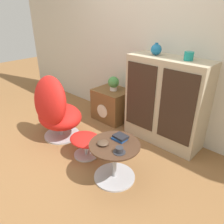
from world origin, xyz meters
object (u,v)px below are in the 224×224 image
at_px(sideboard, 165,102).
at_px(teacup, 119,150).
at_px(tv_console, 112,105).
at_px(vase_leftmost, 156,49).
at_px(potted_plant, 113,83).
at_px(coffee_table, 115,160).
at_px(egg_chair, 55,109).
at_px(bowl, 103,143).
at_px(vase_inner_left, 189,56).
at_px(book_stack, 120,137).
at_px(ottoman, 85,141).

relative_size(sideboard, teacup, 9.38).
height_order(tv_console, vase_leftmost, vase_leftmost).
height_order(sideboard, potted_plant, sideboard).
xyz_separation_m(coffee_table, potted_plant, (-0.98, 1.03, 0.40)).
height_order(coffee_table, teacup, teacup).
bearing_deg(egg_chair, bowl, -7.29).
height_order(egg_chair, bowl, egg_chair).
bearing_deg(vase_inner_left, coffee_table, -100.08).
relative_size(sideboard, book_stack, 7.45).
bearing_deg(egg_chair, potted_plant, 78.22).
bearing_deg(bowl, sideboard, 87.64).
bearing_deg(sideboard, teacup, -81.47).
bearing_deg(book_stack, vase_inner_left, 77.82).
relative_size(coffee_table, vase_inner_left, 4.97).
relative_size(sideboard, coffee_table, 2.17).
bearing_deg(potted_plant, teacup, -44.97).
bearing_deg(book_stack, tv_console, 136.92).
bearing_deg(tv_console, bowl, -50.53).
distance_m(sideboard, teacup, 1.14).
xyz_separation_m(coffee_table, teacup, (0.13, -0.07, 0.23)).
relative_size(sideboard, bowl, 9.59).
bearing_deg(sideboard, egg_chair, -138.82).
distance_m(sideboard, potted_plant, 0.94).
bearing_deg(tv_console, coffee_table, -45.69).
distance_m(egg_chair, vase_leftmost, 1.58).
relative_size(egg_chair, potted_plant, 4.24).
xyz_separation_m(potted_plant, teacup, (1.11, -1.10, -0.17)).
distance_m(ottoman, vase_inner_left, 1.61).
height_order(coffee_table, vase_leftmost, vase_leftmost).
bearing_deg(coffee_table, egg_chair, 177.46).
bearing_deg(book_stack, potted_plant, 136.01).
bearing_deg(vase_leftmost, potted_plant, -178.14).
xyz_separation_m(tv_console, vase_leftmost, (0.75, 0.02, 0.99)).
distance_m(sideboard, bowl, 1.15).
bearing_deg(tv_console, potted_plant, 1.60).
height_order(book_stack, bowl, book_stack).
relative_size(ottoman, book_stack, 2.68).
xyz_separation_m(vase_inner_left, teacup, (-0.06, -1.13, -0.76)).
xyz_separation_m(sideboard, potted_plant, (-0.94, -0.02, 0.05)).
height_order(tv_console, bowl, tv_console).
bearing_deg(sideboard, coffee_table, -87.91).
bearing_deg(coffee_table, potted_plant, 133.41).
bearing_deg(ottoman, vase_inner_left, 53.74).
bearing_deg(teacup, tv_console, 135.83).
bearing_deg(bowl, book_stack, 70.69).
height_order(vase_inner_left, teacup, vase_inner_left).
xyz_separation_m(egg_chair, ottoman, (0.63, -0.00, -0.24)).
bearing_deg(vase_leftmost, vase_inner_left, -0.00).
bearing_deg(sideboard, vase_leftmost, 178.98).
bearing_deg(vase_inner_left, tv_console, -178.84).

